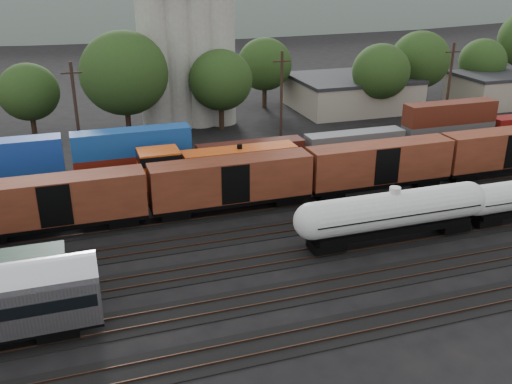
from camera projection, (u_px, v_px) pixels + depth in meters
name	position (u px, v px, depth m)	size (l,w,h in m)	color
ground	(240.00, 236.00, 48.94)	(600.00, 600.00, 0.00)	black
tracks	(240.00, 235.00, 48.92)	(180.00, 33.20, 0.20)	black
tank_car_a	(393.00, 212.00, 46.92)	(17.52, 3.14, 4.59)	silver
orange_locomotive	(208.00, 168.00, 56.63)	(19.31, 3.22, 4.83)	black
boxcar_string	(231.00, 181.00, 52.37)	(138.20, 2.90, 4.20)	black
container_wall	(262.00, 149.00, 63.26)	(181.42, 2.60, 5.80)	black
grain_silo	(186.00, 45.00, 77.31)	(13.40, 5.00, 29.00)	#A6A398
industrial_sheds	(213.00, 107.00, 80.90)	(119.38, 17.26, 5.10)	#9E937F
tree_band	(289.00, 65.00, 85.29)	(162.89, 22.65, 14.08)	black
utility_poles	(184.00, 107.00, 65.95)	(122.20, 0.36, 12.00)	black
distant_hills	(139.00, 50.00, 292.28)	(860.00, 286.00, 130.00)	#59665B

